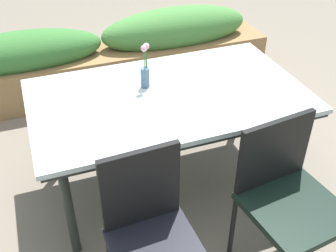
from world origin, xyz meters
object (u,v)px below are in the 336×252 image
chair_near_right (287,192)px  planter_box (105,57)px  dining_table (168,102)px  flower_vase (145,70)px  chair_near_left (150,230)px

chair_near_right → planter_box: chair_near_right is taller
dining_table → chair_near_right: size_ratio=1.90×
dining_table → flower_vase: bearing=128.0°
dining_table → chair_near_left: size_ratio=1.84×
chair_near_left → planter_box: 2.25m
flower_vase → planter_box: 1.40m
chair_near_right → flower_vase: bearing=-70.2°
chair_near_right → planter_box: (-0.46, 2.22, -0.18)m
planter_box → chair_near_right: bearing=-78.2°
flower_vase → chair_near_right: bearing=-63.2°
flower_vase → planter_box: (0.00, 1.30, -0.51)m
dining_table → chair_near_left: (-0.38, -0.79, -0.15)m
planter_box → dining_table: bearing=-86.1°
chair_near_right → chair_near_left: 0.74m
chair_near_right → chair_near_left: (-0.74, -0.00, 0.01)m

